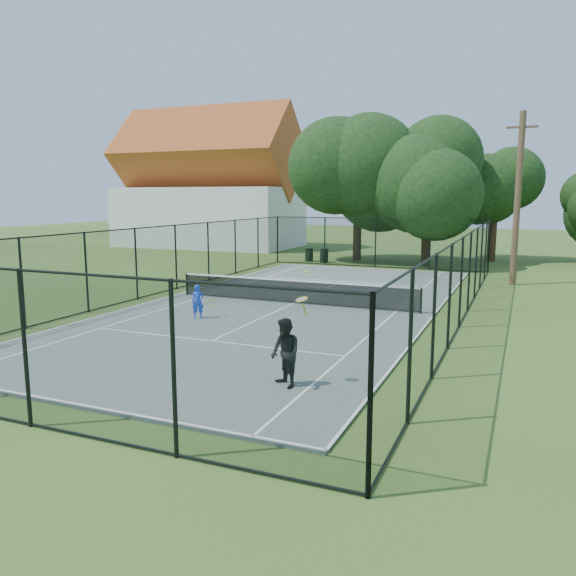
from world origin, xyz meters
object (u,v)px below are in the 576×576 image
at_px(tennis_net, 294,291).
at_px(utility_pole, 518,198).
at_px(trash_bin_right, 324,256).
at_px(player_blue, 198,302).
at_px(trash_bin_left, 309,255).
at_px(player_black, 285,353).

bearing_deg(tennis_net, utility_pole, 48.78).
xyz_separation_m(trash_bin_right, player_blue, (1.66, -18.01, 0.19)).
distance_m(trash_bin_left, utility_pole, 14.36).
bearing_deg(player_black, trash_bin_left, 109.63).
relative_size(tennis_net, player_blue, 8.55).
relative_size(trash_bin_right, player_black, 0.36).
height_order(trash_bin_left, player_blue, player_blue).
xyz_separation_m(tennis_net, utility_pole, (7.89, 9.00, 3.60)).
height_order(utility_pole, player_blue, utility_pole).
bearing_deg(player_blue, utility_pole, 52.26).
xyz_separation_m(trash_bin_left, trash_bin_right, (1.15, -0.28, 0.02)).
relative_size(trash_bin_left, player_blue, 0.75).
distance_m(tennis_net, player_blue, 4.34).
height_order(trash_bin_left, trash_bin_right, trash_bin_right).
bearing_deg(trash_bin_left, trash_bin_right, -13.61).
bearing_deg(player_black, player_blue, 136.21).
relative_size(tennis_net, utility_pole, 1.22).
relative_size(player_blue, player_black, 0.46).
height_order(trash_bin_left, player_black, player_black).
bearing_deg(tennis_net, trash_bin_right, 104.62).
bearing_deg(player_black, trash_bin_right, 107.30).
distance_m(utility_pole, player_blue, 16.60).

